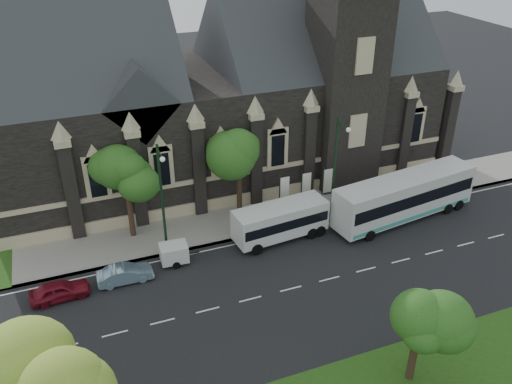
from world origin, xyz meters
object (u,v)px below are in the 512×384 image
street_lamp_mid (162,196)px  street_lamp_near (336,164)px  banner_flag_center (305,188)px  tree_walk_right (240,152)px  tree_park_near (58,377)px  tree_walk_left (127,171)px  banner_flag_right (326,184)px  box_trailer (174,253)px  sedan (125,274)px  tree_park_east (422,312)px  banner_flag_left (283,192)px  shuttle_bus (281,220)px  car_far_red (60,290)px  tour_coach (405,196)px

street_lamp_mid → street_lamp_near: bearing=0.0°
banner_flag_center → tree_walk_right: bearing=161.4°
tree_park_near → tree_walk_left: tree_park_near is taller
banner_flag_right → box_trailer: (-14.05, -3.12, -1.51)m
street_lamp_mid → sedan: bearing=-149.0°
street_lamp_near → sedan: (-17.49, -2.10, -4.48)m
tree_park_east → banner_flag_left: bearing=89.7°
tree_park_east → tree_walk_left: tree_walk_left is taller
tree_park_east → banner_flag_left: (0.11, 18.32, -2.24)m
shuttle_bus → car_far_red: size_ratio=1.97×
tree_walk_left → car_far_red: size_ratio=1.95×
car_far_red → shuttle_bus: bearing=-88.7°
banner_flag_right → box_trailer: banner_flag_right is taller
tour_coach → tree_walk_right: bearing=148.0°
street_lamp_mid → tree_walk_right: bearing=26.6°
street_lamp_mid → banner_flag_center: 12.73m
shuttle_bus → car_far_red: (-16.71, -1.34, -1.01)m
tree_walk_left → tree_walk_right: bearing=0.1°
tree_walk_left → banner_flag_left: (12.08, -1.70, -3.35)m
tree_walk_right → banner_flag_left: (3.08, -1.71, -3.43)m
car_far_red → sedan: bearing=-89.9°
tree_walk_left → shuttle_bus: size_ratio=0.99×
tree_walk_left → sedan: (-1.70, -5.71, -5.10)m
banner_flag_right → car_far_red: (-22.17, -4.27, -1.72)m
shuttle_bus → box_trailer: (-8.60, -0.19, -0.80)m
banner_flag_center → sedan: banner_flag_center is taller
street_lamp_near → street_lamp_mid: same height
banner_flag_center → shuttle_bus: 4.59m
street_lamp_near → box_trailer: 14.45m
street_lamp_mid → banner_flag_center: (12.29, 1.91, -2.73)m
tree_park_near → tree_park_east: size_ratio=1.36×
street_lamp_mid → tour_coach: (19.61, -1.94, -3.04)m
street_lamp_near → sedan: bearing=-173.1°
tree_walk_right → shuttle_bus: bearing=-70.8°
tree_walk_right → banner_flag_right: (7.08, -1.71, -3.43)m
street_lamp_mid → shuttle_bus: size_ratio=1.17×
tree_park_east → banner_flag_center: (2.11, 18.32, -2.24)m
tree_walk_left → street_lamp_near: 16.22m
tour_coach → banner_flag_left: bearing=149.7°
street_lamp_near → tour_coach: size_ratio=0.68×
banner_flag_left → shuttle_bus: banner_flag_left is taller
car_far_red → tree_walk_left: bearing=-48.8°
tree_walk_right → banner_flag_center: 6.36m
shuttle_bus → banner_flag_center: bearing=34.9°
tree_park_east → sedan: tree_park_east is taller
tree_park_near → sedan: 15.53m
tour_coach → banner_flag_center: bearing=144.4°
tree_walk_right → tour_coach: bearing=-24.2°
street_lamp_mid → shuttle_bus: street_lamp_mid is taller
street_lamp_mid → car_far_red: street_lamp_mid is taller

